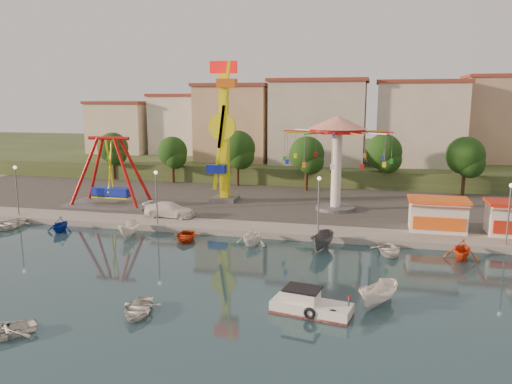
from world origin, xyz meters
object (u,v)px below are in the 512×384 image
(wave_swinger, at_px, (337,142))
(van, at_px, (170,210))
(pirate_ship_ride, at_px, (110,173))
(kamikaze_tower, at_px, (224,135))
(cabin_motorboat, at_px, (309,306))
(rowboat_a, at_px, (138,309))
(skiff, at_px, (379,294))

(wave_swinger, distance_m, van, 19.49)
(pirate_ship_ride, bearing_deg, kamikaze_tower, 23.28)
(wave_swinger, xyz_separation_m, cabin_motorboat, (0.56, -26.66, -7.74))
(pirate_ship_ride, relative_size, cabin_motorboat, 1.98)
(kamikaze_tower, relative_size, van, 3.10)
(cabin_motorboat, height_order, rowboat_a, cabin_motorboat)
(kamikaze_tower, distance_m, cabin_motorboat, 32.47)
(cabin_motorboat, bearing_deg, skiff, 38.71)
(pirate_ship_ride, xyz_separation_m, wave_swinger, (25.45, 3.68, 3.80))
(van, bearing_deg, kamikaze_tower, -18.97)
(kamikaze_tower, distance_m, rowboat_a, 32.05)
(kamikaze_tower, xyz_separation_m, van, (-3.32, -9.01, -7.23))
(cabin_motorboat, height_order, van, van)
(pirate_ship_ride, relative_size, van, 1.88)
(cabin_motorboat, distance_m, skiff, 4.63)
(pirate_ship_ride, distance_m, cabin_motorboat, 34.93)
(skiff, xyz_separation_m, van, (-21.27, 16.98, 0.65))
(wave_swinger, height_order, rowboat_a, wave_swinger)
(pirate_ship_ride, distance_m, van, 10.05)
(pirate_ship_ride, height_order, kamikaze_tower, kamikaze_tower)
(wave_swinger, distance_m, cabin_motorboat, 27.77)
(van, bearing_deg, pirate_ship_ride, 67.93)
(kamikaze_tower, height_order, van, kamikaze_tower)
(skiff, bearing_deg, cabin_motorboat, -119.31)
(cabin_motorboat, bearing_deg, kamikaze_tower, 126.45)
(pirate_ship_ride, distance_m, wave_swinger, 26.00)
(wave_swinger, height_order, skiff, wave_swinger)
(wave_swinger, xyz_separation_m, skiff, (4.63, -24.46, -7.48))
(kamikaze_tower, height_order, rowboat_a, kamikaze_tower)
(pirate_ship_ride, xyz_separation_m, kamikaze_tower, (12.13, 5.22, 4.21))
(cabin_motorboat, relative_size, skiff, 1.36)
(kamikaze_tower, xyz_separation_m, rowboat_a, (3.85, -30.73, -8.26))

